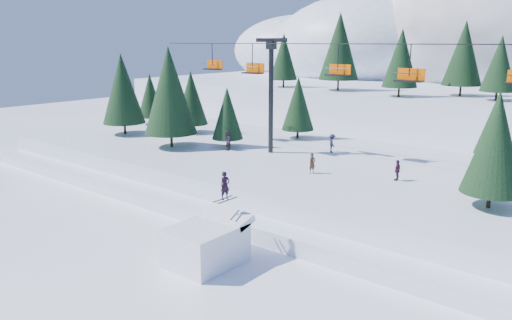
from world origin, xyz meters
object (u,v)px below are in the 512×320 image
Objects in this scene: jump_kicker at (207,242)px; banner_far at (446,290)px; chairlift at (381,84)px; banner_near at (362,266)px.

banner_far is (12.17, 4.39, -0.70)m from jump_kicker.
banner_far is at bearing -51.46° from chairlift.
banner_near is (5.42, -12.68, -8.78)m from chairlift.
chairlift is 18.12m from banner_far.
chairlift reaches higher than banner_far.
jump_kicker is 1.81× the size of banner_near.
jump_kicker is at bearing -160.15° from banner_far.
jump_kicker is at bearing -151.91° from banner_near.
banner_near is at bearing -176.42° from banner_far.
jump_kicker is 18.78m from chairlift.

